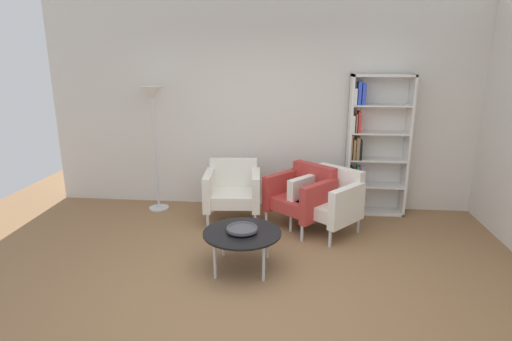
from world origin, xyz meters
TOP-DOWN VIEW (x-y plane):
  - ground_plane at (0.00, 0.00)m, footprint 8.32×8.32m
  - plaster_back_panel at (0.00, 2.46)m, footprint 6.40×0.12m
  - bookshelf_tall at (1.37, 2.25)m, footprint 0.80×0.30m
  - coffee_table_low at (-0.18, 0.47)m, footprint 0.80×0.80m
  - decorative_bowl at (-0.18, 0.47)m, footprint 0.32×0.32m
  - armchair_by_bookshelf at (0.45, 1.65)m, footprint 0.95×0.94m
  - armchair_corner_red at (-0.48, 1.80)m, footprint 0.77×0.72m
  - armchair_near_window at (0.77, 1.52)m, footprint 0.95×0.94m
  - floor_lamp_torchiere at (-1.60, 2.06)m, footprint 0.32×0.32m

SIDE VIEW (x-z plane):
  - ground_plane at x=0.00m, z-range 0.00..0.00m
  - coffee_table_low at x=-0.18m, z-range 0.17..0.57m
  - armchair_by_bookshelf at x=0.45m, z-range 0.02..0.80m
  - armchair_corner_red at x=-0.48m, z-range 0.02..0.80m
  - armchair_near_window at x=0.77m, z-range 0.02..0.80m
  - decorative_bowl at x=-0.18m, z-range 0.41..0.46m
  - bookshelf_tall at x=1.37m, z-range -0.01..1.89m
  - floor_lamp_torchiere at x=-1.60m, z-range 0.58..2.32m
  - plaster_back_panel at x=0.00m, z-range 0.00..2.90m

